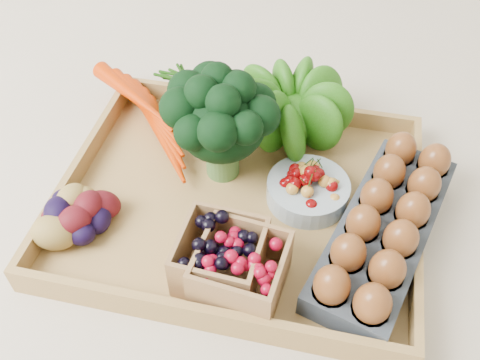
% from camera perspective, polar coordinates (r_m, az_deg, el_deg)
% --- Properties ---
extents(ground, '(4.00, 4.00, 0.00)m').
position_cam_1_polar(ground, '(0.86, 0.00, -2.73)').
color(ground, beige).
rests_on(ground, ground).
extents(tray, '(0.55, 0.45, 0.01)m').
position_cam_1_polar(tray, '(0.86, 0.00, -2.40)').
color(tray, '#AA8447').
rests_on(tray, ground).
extents(carrots, '(0.22, 0.16, 0.05)m').
position_cam_1_polar(carrots, '(0.96, -8.90, 6.25)').
color(carrots, '#C52D00').
rests_on(carrots, tray).
extents(lettuce, '(0.14, 0.14, 0.14)m').
position_cam_1_polar(lettuce, '(0.92, 5.69, 8.03)').
color(lettuce, '#1F4A0B').
rests_on(lettuce, tray).
extents(broccoli, '(0.18, 0.18, 0.14)m').
position_cam_1_polar(broccoli, '(0.84, -1.95, 4.27)').
color(broccoli, black).
rests_on(broccoli, tray).
extents(cherry_bowl, '(0.13, 0.13, 0.03)m').
position_cam_1_polar(cherry_bowl, '(0.85, 7.24, -1.16)').
color(cherry_bowl, '#8C9EA5').
rests_on(cherry_bowl, tray).
extents(egg_carton, '(0.21, 0.36, 0.04)m').
position_cam_1_polar(egg_carton, '(0.81, 15.06, -5.37)').
color(egg_carton, '#353A43').
rests_on(egg_carton, tray).
extents(potatoes, '(0.14, 0.14, 0.08)m').
position_cam_1_polar(potatoes, '(0.82, -17.40, -2.86)').
color(potatoes, '#430A10').
rests_on(potatoes, tray).
extents(punnet_blackberry, '(0.12, 0.12, 0.08)m').
position_cam_1_polar(punnet_blackberry, '(0.74, -2.09, -8.14)').
color(punnet_blackberry, black).
rests_on(punnet_blackberry, tray).
extents(punnet_raspberry, '(0.13, 0.13, 0.08)m').
position_cam_1_polar(punnet_raspberry, '(0.72, 0.08, -9.52)').
color(punnet_raspberry, maroon).
rests_on(punnet_raspberry, tray).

